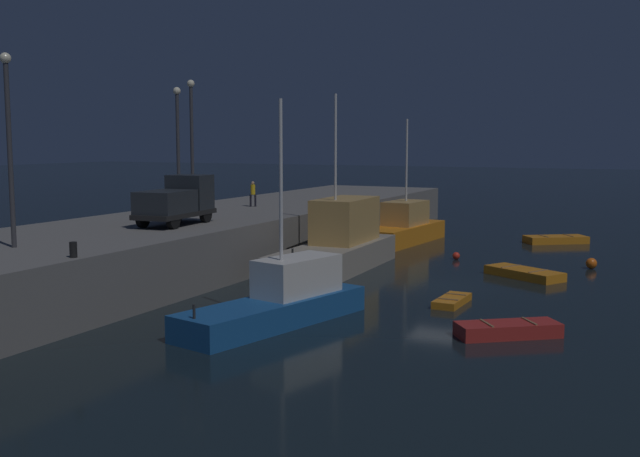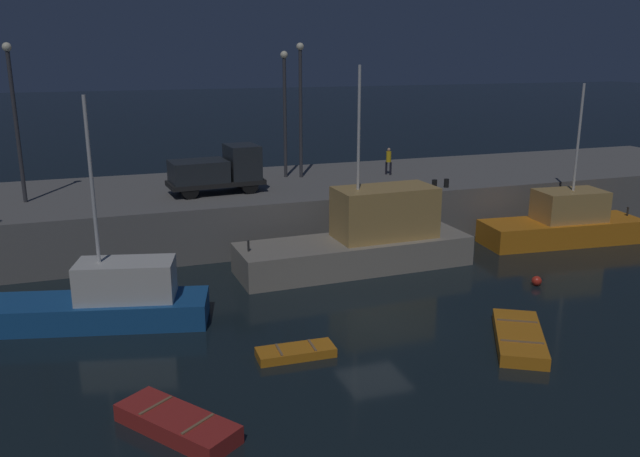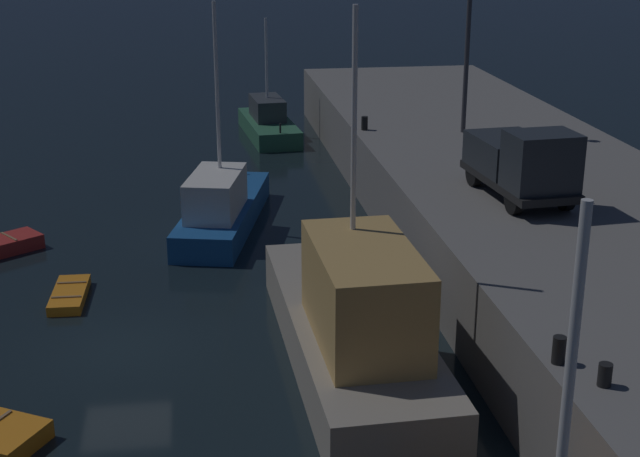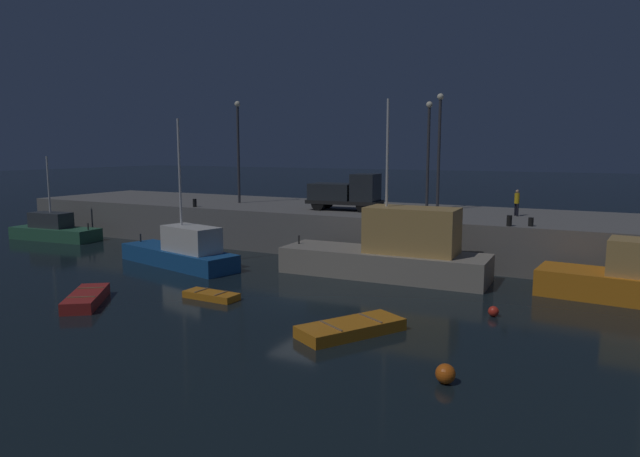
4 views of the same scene
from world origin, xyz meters
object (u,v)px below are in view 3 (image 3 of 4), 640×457
at_px(fishing_boat_blue, 268,122).
at_px(dinghy_red_small, 70,295).
at_px(fishing_boat_orange, 355,322).
at_px(lamp_post_west, 469,24).
at_px(utility_truck, 522,162).
at_px(fishing_trawler_red, 221,207).
at_px(bollard_central, 365,123).
at_px(bollard_east, 559,350).
at_px(bollard_west, 605,375).

xyz_separation_m(fishing_boat_blue, dinghy_red_small, (21.63, -8.33, -0.60)).
bearing_deg(fishing_boat_orange, fishing_boat_blue, 179.48).
distance_m(lamp_post_west, utility_truck, 10.27).
xyz_separation_m(fishing_trawler_red, bollard_central, (-4.31, 6.41, 2.14)).
bearing_deg(lamp_post_west, dinghy_red_small, -58.81).
bearing_deg(utility_truck, fishing_trawler_red, -123.81).
relative_size(bollard_central, bollard_east, 0.99).
bearing_deg(fishing_boat_orange, lamp_post_west, 153.99).
bearing_deg(fishing_boat_blue, fishing_trawler_red, -11.83).
bearing_deg(fishing_boat_blue, lamp_post_west, 30.81).
height_order(dinghy_red_small, utility_truck, utility_truck).
relative_size(fishing_boat_orange, lamp_post_west, 1.47).
bearing_deg(bollard_west, bollard_east, -153.36).
height_order(fishing_boat_orange, utility_truck, fishing_boat_orange).
relative_size(dinghy_red_small, bollard_central, 4.59).
height_order(fishing_trawler_red, bollard_west, fishing_trawler_red).
bearing_deg(fishing_trawler_red, bollard_east, 19.59).
bearing_deg(lamp_post_west, bollard_east, -11.54).
bearing_deg(lamp_post_west, bollard_west, -9.67).
distance_m(utility_truck, bollard_central, 11.15).
bearing_deg(bollard_west, bollard_central, -179.09).
relative_size(dinghy_red_small, lamp_post_west, 0.35).
height_order(lamp_post_west, utility_truck, lamp_post_west).
xyz_separation_m(fishing_trawler_red, dinghy_red_small, (6.14, -5.09, -0.76)).
bearing_deg(bollard_central, bollard_west, 0.91).
xyz_separation_m(bollard_west, bollard_east, (-1.05, -0.53, 0.06)).
xyz_separation_m(dinghy_red_small, bollard_west, (12.47, 11.86, 2.84)).
distance_m(dinghy_red_small, utility_truck, 15.09).
bearing_deg(bollard_east, fishing_boat_blue, -174.80).
bearing_deg(fishing_trawler_red, fishing_boat_orange, 13.90).
relative_size(fishing_boat_blue, bollard_central, 12.54).
bearing_deg(bollard_central, bollard_east, -0.43).
relative_size(utility_truck, bollard_west, 10.89).
bearing_deg(bollard_east, utility_truck, 163.79).
bearing_deg(fishing_boat_blue, dinghy_red_small, -21.07).
bearing_deg(utility_truck, dinghy_red_small, -90.89).
xyz_separation_m(fishing_boat_orange, lamp_post_west, (-15.40, 7.51, 5.91)).
relative_size(fishing_boat_blue, dinghy_red_small, 2.73).
bearing_deg(bollard_west, utility_truck, 167.44).
xyz_separation_m(bollard_west, bollard_central, (-22.91, -0.36, 0.06)).
bearing_deg(fishing_boat_orange, dinghy_red_small, -126.41).
height_order(dinghy_red_small, bollard_east, bollard_east).
distance_m(lamp_post_west, bollard_central, 5.99).
distance_m(fishing_boat_blue, bollard_central, 11.85).
bearing_deg(fishing_boat_blue, bollard_central, 15.82).
bearing_deg(bollard_central, fishing_boat_orange, -11.77).
xyz_separation_m(fishing_boat_orange, bollard_west, (6.50, 3.78, 1.60)).
xyz_separation_m(fishing_trawler_red, fishing_boat_blue, (-15.49, 3.24, -0.16)).
distance_m(fishing_boat_blue, utility_truck, 22.96).
relative_size(fishing_trawler_red, dinghy_red_small, 3.35).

